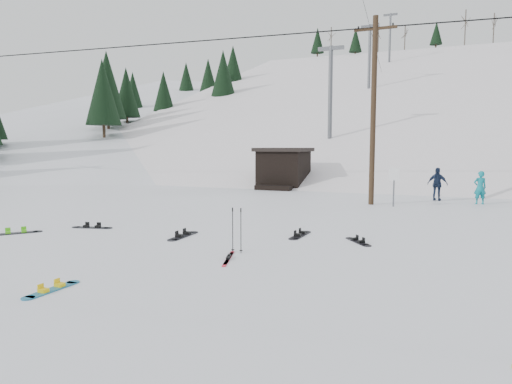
% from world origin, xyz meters
% --- Properties ---
extents(ground, '(200.00, 200.00, 0.00)m').
position_xyz_m(ground, '(0.00, 0.00, 0.00)').
color(ground, white).
rests_on(ground, ground).
extents(ski_slope, '(60.00, 85.24, 65.97)m').
position_xyz_m(ski_slope, '(0.00, 55.00, -12.00)').
color(ski_slope, white).
rests_on(ski_slope, ground).
extents(ridge_left, '(47.54, 95.03, 58.38)m').
position_xyz_m(ridge_left, '(-36.00, 48.00, -11.00)').
color(ridge_left, white).
rests_on(ridge_left, ground).
extents(treeline_left, '(20.00, 64.00, 10.00)m').
position_xyz_m(treeline_left, '(-34.00, 40.00, 0.00)').
color(treeline_left, black).
rests_on(treeline_left, ground).
extents(treeline_crest, '(50.00, 6.00, 10.00)m').
position_xyz_m(treeline_crest, '(0.00, 86.00, 0.00)').
color(treeline_crest, black).
rests_on(treeline_crest, ski_slope).
extents(utility_pole, '(2.00, 0.26, 9.00)m').
position_xyz_m(utility_pole, '(2.00, 14.00, 4.68)').
color(utility_pole, '#3A2819').
rests_on(utility_pole, ground).
extents(trail_sign, '(0.50, 0.09, 1.85)m').
position_xyz_m(trail_sign, '(3.10, 13.58, 1.27)').
color(trail_sign, '#595B60').
rests_on(trail_sign, ground).
extents(lift_hut, '(3.40, 4.10, 2.75)m').
position_xyz_m(lift_hut, '(-5.00, 20.94, 1.36)').
color(lift_hut, black).
rests_on(lift_hut, ground).
extents(lift_tower_near, '(2.20, 0.36, 8.00)m').
position_xyz_m(lift_tower_near, '(-4.00, 30.00, 7.86)').
color(lift_tower_near, '#595B60').
rests_on(lift_tower_near, ski_slope).
extents(lift_tower_mid, '(2.20, 0.36, 8.00)m').
position_xyz_m(lift_tower_mid, '(-4.00, 50.00, 14.36)').
color(lift_tower_mid, '#595B60').
rests_on(lift_tower_mid, ski_slope).
extents(lift_tower_far, '(2.20, 0.36, 8.00)m').
position_xyz_m(lift_tower_far, '(-4.00, 70.00, 20.86)').
color(lift_tower_far, '#595B60').
rests_on(lift_tower_far, ski_slope).
extents(hero_snowboard, '(0.28, 1.35, 0.09)m').
position_xyz_m(hero_snowboard, '(-1.77, -2.15, 0.02)').
color(hero_snowboard, '#17719A').
rests_on(hero_snowboard, ground).
extents(hero_skis, '(0.57, 1.54, 0.08)m').
position_xyz_m(hero_skis, '(0.35, 1.49, 0.02)').
color(hero_skis, red).
rests_on(hero_skis, ground).
extents(ski_poles, '(0.33, 0.09, 1.21)m').
position_xyz_m(ski_poles, '(0.23, 2.24, 0.62)').
color(ski_poles, black).
rests_on(ski_poles, ground).
extents(board_scatter_a, '(1.46, 0.57, 0.10)m').
position_xyz_m(board_scatter_a, '(-6.01, 3.60, 0.03)').
color(board_scatter_a, black).
rests_on(board_scatter_a, ground).
extents(board_scatter_b, '(0.37, 1.66, 0.12)m').
position_xyz_m(board_scatter_b, '(-2.26, 3.54, 0.03)').
color(board_scatter_b, black).
rests_on(board_scatter_b, ground).
extents(board_scatter_c, '(1.08, 1.31, 0.11)m').
position_xyz_m(board_scatter_c, '(-7.56, 1.82, 0.03)').
color(board_scatter_c, black).
rests_on(board_scatter_c, ground).
extents(board_scatter_d, '(0.93, 1.14, 0.10)m').
position_xyz_m(board_scatter_d, '(3.02, 4.82, 0.02)').
color(board_scatter_d, black).
rests_on(board_scatter_d, ground).
extents(board_scatter_f, '(0.34, 1.57, 0.11)m').
position_xyz_m(board_scatter_f, '(1.13, 5.09, 0.03)').
color(board_scatter_f, black).
rests_on(board_scatter_f, ground).
extents(skier_teal, '(0.69, 0.55, 1.64)m').
position_xyz_m(skier_teal, '(6.93, 16.21, 0.82)').
color(skier_teal, '#0D7D89').
rests_on(skier_teal, ground).
extents(skier_navy, '(1.08, 0.62, 1.74)m').
position_xyz_m(skier_navy, '(4.96, 16.98, 0.87)').
color(skier_navy, '#1C2A48').
rests_on(skier_navy, ground).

